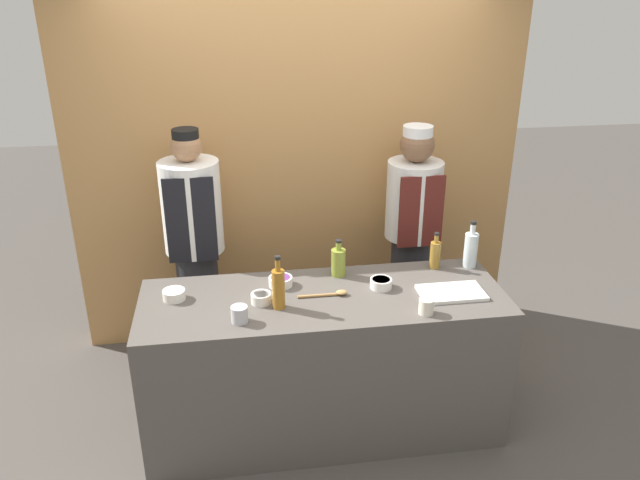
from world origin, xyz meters
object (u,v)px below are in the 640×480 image
object	(u,v)px
cutting_board	(451,293)
bottle_vinegar	(435,254)
chef_left	(195,246)
chef_right	(412,234)
cup_cream	(426,306)
wooden_spoon	(331,294)
sauce_bowl_white	(261,298)
bottle_amber	(278,288)
cup_steel	(239,314)
sauce_bowl_orange	(381,283)
bottle_clear	(471,249)
sauce_bowl_purple	(281,281)
bottle_oil	(338,261)
sauce_bowl_yellow	(174,294)

from	to	relation	value
cutting_board	bottle_vinegar	size ratio (longest dim) A/B	1.57
chef_left	chef_right	distance (m)	1.46
cup_cream	wooden_spoon	xyz separation A→B (m)	(-0.46, 0.26, -0.03)
sauce_bowl_white	chef_right	xyz separation A→B (m)	(1.08, 0.80, -0.03)
bottle_amber	bottle_vinegar	bearing A→B (deg)	19.34
sauce_bowl_white	cup_cream	size ratio (longest dim) A/B	1.30
cup_steel	bottle_amber	bearing A→B (deg)	28.70
sauce_bowl_orange	sauce_bowl_white	xyz separation A→B (m)	(-0.68, -0.07, 0.00)
bottle_clear	chef_left	world-z (taller)	chef_left
cup_steel	sauce_bowl_purple	bearing A→B (deg)	56.27
bottle_amber	bottle_vinegar	distance (m)	1.03
bottle_amber	chef_left	world-z (taller)	chef_left
bottle_clear	chef_left	bearing A→B (deg)	162.32
bottle_vinegar	wooden_spoon	distance (m)	0.73
sauce_bowl_orange	cutting_board	distance (m)	0.39
sauce_bowl_white	bottle_oil	bearing A→B (deg)	29.54
sauce_bowl_white	cutting_board	world-z (taller)	sauce_bowl_white
wooden_spoon	bottle_vinegar	bearing A→B (deg)	21.03
bottle_amber	bottle_vinegar	size ratio (longest dim) A/B	1.33
chef_left	bottle_vinegar	bearing A→B (deg)	-19.71
sauce_bowl_white	cup_steel	distance (m)	0.22
sauce_bowl_purple	cup_steel	distance (m)	0.44
sauce_bowl_yellow	wooden_spoon	distance (m)	0.86
sauce_bowl_yellow	sauce_bowl_purple	bearing A→B (deg)	7.12
sauce_bowl_white	bottle_vinegar	world-z (taller)	bottle_vinegar
bottle_oil	cup_steel	xyz separation A→B (m)	(-0.59, -0.45, -0.04)
bottle_vinegar	cutting_board	bearing A→B (deg)	-91.78
chef_left	cutting_board	bearing A→B (deg)	-30.81
wooden_spoon	chef_right	world-z (taller)	chef_right
bottle_oil	wooden_spoon	distance (m)	0.28
bottle_amber	bottle_clear	xyz separation A→B (m)	(1.19, 0.33, -0.00)
sauce_bowl_yellow	bottle_vinegar	size ratio (longest dim) A/B	0.54
bottle_vinegar	chef_right	size ratio (longest dim) A/B	0.14
bottle_clear	bottle_oil	bearing A→B (deg)	179.85
sauce_bowl_white	bottle_oil	world-z (taller)	bottle_oil
bottle_vinegar	wooden_spoon	world-z (taller)	bottle_vinegar
sauce_bowl_yellow	sauce_bowl_white	world-z (taller)	sauce_bowl_white
sauce_bowl_orange	bottle_oil	size ratio (longest dim) A/B	0.55
sauce_bowl_orange	cup_cream	bearing A→B (deg)	-61.98
sauce_bowl_purple	bottle_amber	size ratio (longest dim) A/B	0.45
sauce_bowl_white	bottle_vinegar	distance (m)	1.10
sauce_bowl_yellow	bottle_clear	distance (m)	1.76
chef_left	bottle_oil	bearing A→B (deg)	-31.77
sauce_bowl_purple	cutting_board	world-z (taller)	sauce_bowl_purple
sauce_bowl_white	cup_cream	xyz separation A→B (m)	(0.85, -0.24, 0.01)
cutting_board	bottle_amber	world-z (taller)	bottle_amber
sauce_bowl_purple	chef_right	size ratio (longest dim) A/B	0.08
sauce_bowl_white	bottle_amber	xyz separation A→B (m)	(0.09, -0.06, 0.09)
chef_right	sauce_bowl_white	bearing A→B (deg)	-143.48
bottle_vinegar	cup_steel	size ratio (longest dim) A/B	2.61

